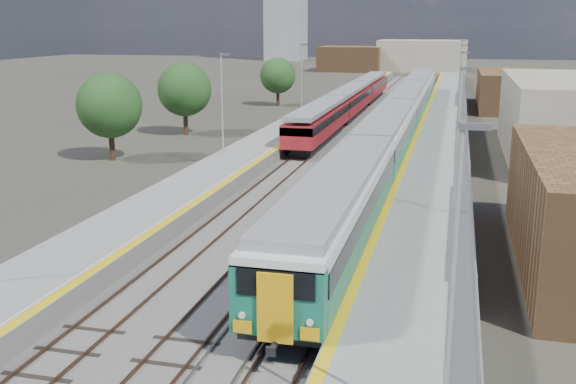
% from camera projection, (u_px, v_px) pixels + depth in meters
% --- Properties ---
extents(ground, '(320.00, 320.00, 0.00)m').
position_uv_depth(ground, '(384.00, 140.00, 62.99)').
color(ground, '#47443A').
rests_on(ground, ground).
extents(ballast_bed, '(10.50, 155.00, 0.06)m').
position_uv_depth(ballast_bed, '(363.00, 135.00, 65.86)').
color(ballast_bed, '#565451').
rests_on(ballast_bed, ground).
extents(tracks, '(8.96, 160.00, 0.17)m').
position_uv_depth(tracks, '(372.00, 132.00, 67.28)').
color(tracks, '#4C3323').
rests_on(tracks, ground).
extents(platform_right, '(4.70, 155.00, 8.52)m').
position_uv_depth(platform_right, '(442.00, 133.00, 63.96)').
color(platform_right, slate).
rests_on(platform_right, ground).
extents(platform_left, '(4.30, 155.00, 8.52)m').
position_uv_depth(platform_left, '(296.00, 127.00, 67.34)').
color(platform_left, slate).
rests_on(platform_left, ground).
extents(buildings, '(72.00, 185.50, 40.00)m').
position_uv_depth(buildings, '(347.00, 24.00, 148.07)').
color(buildings, brown).
rests_on(buildings, ground).
extents(green_train, '(3.07, 85.46, 3.38)m').
position_uv_depth(green_train, '(399.00, 117.00, 60.53)').
color(green_train, black).
rests_on(green_train, ground).
extents(red_train, '(2.70, 54.72, 3.40)m').
position_uv_depth(red_train, '(351.00, 100.00, 77.91)').
color(red_train, black).
rests_on(red_train, ground).
extents(tree_a, '(5.09, 5.09, 6.90)m').
position_uv_depth(tree_a, '(109.00, 106.00, 52.62)').
color(tree_a, '#382619').
rests_on(tree_a, ground).
extents(tree_b, '(5.19, 5.19, 7.04)m').
position_uv_depth(tree_b, '(184.00, 89.00, 64.87)').
color(tree_b, '#382619').
rests_on(tree_b, ground).
extents(tree_c, '(4.66, 4.66, 6.31)m').
position_uv_depth(tree_c, '(278.00, 76.00, 88.43)').
color(tree_c, '#382619').
rests_on(tree_c, ground).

